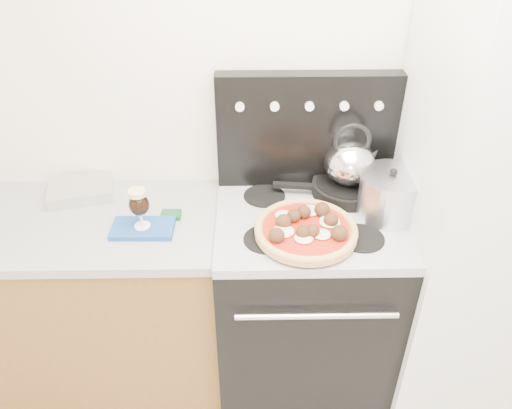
{
  "coord_description": "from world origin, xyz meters",
  "views": [
    {
      "loc": [
        -0.17,
        -0.47,
        2.1
      ],
      "look_at": [
        -0.14,
        1.05,
        1.07
      ],
      "focal_mm": 35.0,
      "sensor_mm": 36.0,
      "label": 1
    }
  ],
  "objects_px": {
    "base_cabinet": "(65,301)",
    "stock_pot": "(389,196)",
    "oven_mitt": "(143,228)",
    "pizza_pan": "(306,235)",
    "beer_glass": "(140,208)",
    "tea_kettle": "(350,159)",
    "pizza": "(306,228)",
    "skillet": "(347,188)",
    "fridge": "(485,212)",
    "stove_body": "(303,301)"
  },
  "relations": [
    {
      "from": "base_cabinet",
      "to": "stock_pot",
      "type": "xyz_separation_m",
      "value": [
        1.42,
        -0.02,
        0.58
      ]
    },
    {
      "from": "oven_mitt",
      "to": "pizza_pan",
      "type": "xyz_separation_m",
      "value": [
        0.64,
        -0.07,
        0.02
      ]
    },
    {
      "from": "oven_mitt",
      "to": "beer_glass",
      "type": "bearing_deg",
      "value": 0.0
    },
    {
      "from": "tea_kettle",
      "to": "base_cabinet",
      "type": "bearing_deg",
      "value": 175.61
    },
    {
      "from": "base_cabinet",
      "to": "pizza",
      "type": "height_order",
      "value": "pizza"
    },
    {
      "from": "stock_pot",
      "to": "tea_kettle",
      "type": "bearing_deg",
      "value": 130.74
    },
    {
      "from": "beer_glass",
      "to": "pizza",
      "type": "xyz_separation_m",
      "value": [
        0.64,
        -0.07,
        -0.05
      ]
    },
    {
      "from": "skillet",
      "to": "tea_kettle",
      "type": "relative_size",
      "value": 1.28
    },
    {
      "from": "tea_kettle",
      "to": "skillet",
      "type": "bearing_deg",
      "value": 0.0
    },
    {
      "from": "base_cabinet",
      "to": "tea_kettle",
      "type": "bearing_deg",
      "value": 6.4
    },
    {
      "from": "fridge",
      "to": "oven_mitt",
      "type": "xyz_separation_m",
      "value": [
        -1.37,
        -0.03,
        -0.04
      ]
    },
    {
      "from": "pizza_pan",
      "to": "skillet",
      "type": "relative_size",
      "value": 1.24
    },
    {
      "from": "stock_pot",
      "to": "base_cabinet",
      "type": "bearing_deg",
      "value": 179.34
    },
    {
      "from": "base_cabinet",
      "to": "oven_mitt",
      "type": "height_order",
      "value": "oven_mitt"
    },
    {
      "from": "oven_mitt",
      "to": "beer_glass",
      "type": "distance_m",
      "value": 0.1
    },
    {
      "from": "base_cabinet",
      "to": "stock_pot",
      "type": "distance_m",
      "value": 1.53
    },
    {
      "from": "fridge",
      "to": "pizza_pan",
      "type": "bearing_deg",
      "value": -171.69
    },
    {
      "from": "base_cabinet",
      "to": "tea_kettle",
      "type": "height_order",
      "value": "tea_kettle"
    },
    {
      "from": "fridge",
      "to": "oven_mitt",
      "type": "distance_m",
      "value": 1.37
    },
    {
      "from": "beer_glass",
      "to": "skillet",
      "type": "distance_m",
      "value": 0.88
    },
    {
      "from": "pizza_pan",
      "to": "skillet",
      "type": "bearing_deg",
      "value": 55.5
    },
    {
      "from": "oven_mitt",
      "to": "pizza",
      "type": "xyz_separation_m",
      "value": [
        0.64,
        -0.07,
        0.05
      ]
    },
    {
      "from": "stove_body",
      "to": "pizza_pan",
      "type": "bearing_deg",
      "value": -103.09
    },
    {
      "from": "tea_kettle",
      "to": "stock_pot",
      "type": "xyz_separation_m",
      "value": [
        0.14,
        -0.16,
        -0.08
      ]
    },
    {
      "from": "pizza_pan",
      "to": "beer_glass",
      "type": "bearing_deg",
      "value": 173.34
    },
    {
      "from": "skillet",
      "to": "stock_pot",
      "type": "xyz_separation_m",
      "value": [
        0.14,
        -0.16,
        0.06
      ]
    },
    {
      "from": "stove_body",
      "to": "base_cabinet",
      "type": "bearing_deg",
      "value": 178.7
    },
    {
      "from": "beer_glass",
      "to": "stock_pot",
      "type": "relative_size",
      "value": 0.7
    },
    {
      "from": "skillet",
      "to": "oven_mitt",
      "type": "bearing_deg",
      "value": -165.03
    },
    {
      "from": "skillet",
      "to": "stock_pot",
      "type": "bearing_deg",
      "value": -49.26
    },
    {
      "from": "stove_body",
      "to": "stock_pot",
      "type": "distance_m",
      "value": 0.65
    },
    {
      "from": "fridge",
      "to": "tea_kettle",
      "type": "relative_size",
      "value": 8.16
    },
    {
      "from": "oven_mitt",
      "to": "tea_kettle",
      "type": "distance_m",
      "value": 0.89
    },
    {
      "from": "beer_glass",
      "to": "fridge",
      "type": "bearing_deg",
      "value": 1.35
    },
    {
      "from": "beer_glass",
      "to": "pizza_pan",
      "type": "height_order",
      "value": "beer_glass"
    },
    {
      "from": "pizza",
      "to": "skillet",
      "type": "bearing_deg",
      "value": 55.5
    },
    {
      "from": "fridge",
      "to": "tea_kettle",
      "type": "height_order",
      "value": "fridge"
    },
    {
      "from": "skillet",
      "to": "base_cabinet",
      "type": "bearing_deg",
      "value": -173.6
    },
    {
      "from": "base_cabinet",
      "to": "fridge",
      "type": "height_order",
      "value": "fridge"
    },
    {
      "from": "beer_glass",
      "to": "pizza",
      "type": "height_order",
      "value": "beer_glass"
    },
    {
      "from": "fridge",
      "to": "skillet",
      "type": "xyz_separation_m",
      "value": [
        -0.52,
        0.19,
        -0.0
      ]
    },
    {
      "from": "tea_kettle",
      "to": "stock_pot",
      "type": "distance_m",
      "value": 0.23
    },
    {
      "from": "skillet",
      "to": "tea_kettle",
      "type": "distance_m",
      "value": 0.14
    },
    {
      "from": "fridge",
      "to": "beer_glass",
      "type": "xyz_separation_m",
      "value": [
        -1.37,
        -0.03,
        0.06
      ]
    },
    {
      "from": "fridge",
      "to": "skillet",
      "type": "distance_m",
      "value": 0.56
    },
    {
      "from": "base_cabinet",
      "to": "fridge",
      "type": "bearing_deg",
      "value": -1.59
    },
    {
      "from": "skillet",
      "to": "fridge",
      "type": "bearing_deg",
      "value": -20.27
    },
    {
      "from": "stock_pot",
      "to": "fridge",
      "type": "bearing_deg",
      "value": -4.96
    },
    {
      "from": "fridge",
      "to": "pizza",
      "type": "height_order",
      "value": "fridge"
    },
    {
      "from": "stove_body",
      "to": "pizza",
      "type": "xyz_separation_m",
      "value": [
        -0.03,
        -0.13,
        0.52
      ]
    }
  ]
}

